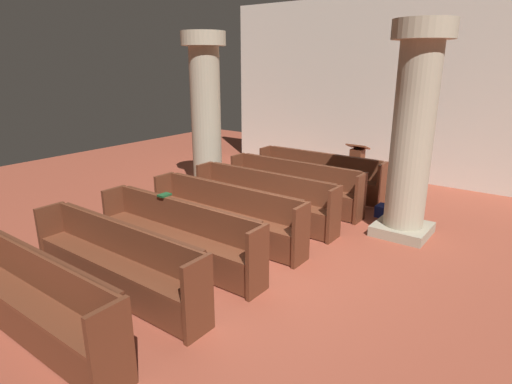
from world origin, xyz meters
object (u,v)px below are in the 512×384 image
pew_row_1 (294,183)px  kneeler_box_navy (386,211)px  pew_row_2 (264,196)px  pew_row_5 (116,259)px  pew_row_6 (30,295)px  pew_row_3 (226,212)px  pillar_far_side (206,111)px  pew_row_4 (178,233)px  lectern (356,170)px  pillar_aisle_side (413,130)px  pew_row_0 (319,173)px  hymn_book (164,195)px

pew_row_1 → kneeler_box_navy: pew_row_1 is taller
pew_row_2 → pew_row_5: bearing=-90.0°
pew_row_6 → pew_row_3: bearing=90.0°
pew_row_5 → pillar_far_side: 4.95m
pew_row_4 → lectern: 5.32m
pew_row_4 → pew_row_5: size_ratio=1.00×
lectern → kneeler_box_navy: size_ratio=3.10×
pew_row_3 → pillar_aisle_side: (2.32, 2.04, 1.34)m
pillar_far_side → pew_row_6: bearing=-66.7°
pew_row_3 → kneeler_box_navy: size_ratio=8.58×
pew_row_2 → pew_row_4: size_ratio=1.00×
pew_row_2 → kneeler_box_navy: bearing=42.3°
pew_row_4 → lectern: size_ratio=2.77×
pew_row_4 → lectern: bearing=84.8°
pew_row_2 → pew_row_5: 3.26m
pew_row_0 → pew_row_4: (0.00, -4.34, 0.00)m
pew_row_2 → kneeler_box_navy: pew_row_2 is taller
pew_row_4 → pew_row_6: 2.17m
pew_row_1 → lectern: 2.10m
pew_row_1 → pew_row_2: size_ratio=1.00×
pew_row_2 → pew_row_6: size_ratio=1.00×
pew_row_0 → hymn_book: size_ratio=15.63×
pillar_aisle_side → pillar_far_side: same height
pillar_aisle_side → pillar_far_side: bearing=-179.7°
pew_row_5 → pillar_aisle_side: bearing=61.1°
pew_row_6 → hymn_book: hymn_book is taller
lectern → kneeler_box_navy: bearing=-49.3°
pew_row_2 → pew_row_6: bearing=-90.0°
pew_row_3 → pillar_far_side: (-2.27, 2.02, 1.34)m
pillar_far_side → pew_row_1: bearing=3.9°
pew_row_3 → pillar_far_side: size_ratio=0.85×
pew_row_1 → pew_row_5: same height
pew_row_4 → pew_row_6: (0.00, -2.17, 0.00)m
pew_row_1 → hymn_book: bearing=-98.7°
pew_row_3 → pew_row_1: bearing=90.0°
kneeler_box_navy → pillar_aisle_side: bearing=-51.0°
pew_row_1 → pew_row_4: size_ratio=1.00×
pillar_far_side → kneeler_box_navy: size_ratio=10.14×
pew_row_0 → pew_row_2: (0.00, -2.17, 0.00)m
pillar_aisle_side → pew_row_0: bearing=152.4°
pillar_far_side → lectern: 3.79m
pew_row_4 → pillar_aisle_side: bearing=53.4°
pew_row_0 → pew_row_3: 3.26m
hymn_book → kneeler_box_navy: bearing=58.0°
pew_row_2 → lectern: bearing=81.2°
pew_row_0 → hymn_book: (-0.47, -4.15, 0.45)m
pillar_aisle_side → lectern: (-1.84, 2.17, -1.39)m
pillar_far_side → pew_row_0: bearing=28.6°
pew_row_6 → hymn_book: (-0.47, 2.36, 0.45)m
pew_row_5 → pillar_aisle_side: 5.00m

